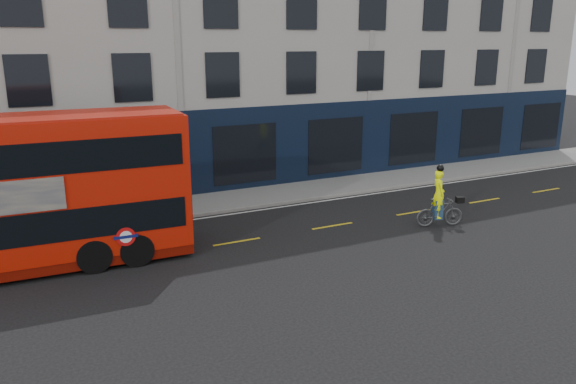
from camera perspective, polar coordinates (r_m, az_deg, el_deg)
ground at (r=19.05m, az=-3.55°, el=-6.47°), size 120.00×120.00×0.00m
pavement at (r=24.83m, az=-9.44°, el=-1.30°), size 60.00×3.00×0.12m
kerb at (r=23.46m, az=-8.35°, el=-2.23°), size 60.00×0.12×0.13m
building_terrace at (r=30.07m, az=-13.89°, el=15.66°), size 50.00×10.07×15.00m
road_edge_line at (r=23.21m, az=-8.11°, el=-2.57°), size 58.00×0.10×0.01m
lane_dashes at (r=20.35m, az=-5.21°, el=-5.05°), size 58.00×0.12×0.01m
cyclist at (r=22.45m, az=15.13°, el=-1.37°), size 1.95×1.08×2.46m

